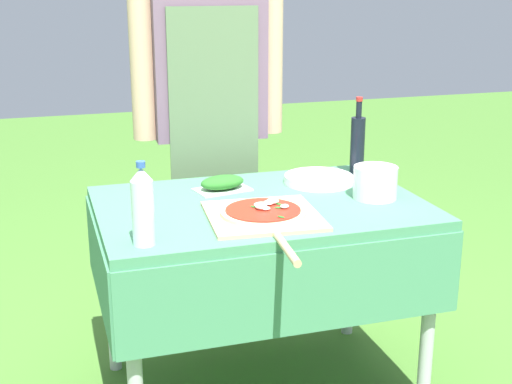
# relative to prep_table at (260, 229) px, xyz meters

# --- Properties ---
(prep_table) EXTENTS (1.15, 0.78, 0.75)m
(prep_table) POSITION_rel_prep_table_xyz_m (0.00, 0.00, 0.00)
(prep_table) COLOR #478960
(prep_table) RESTS_ON ground
(person_cook) EXTENTS (0.64, 0.22, 1.71)m
(person_cook) POSITION_rel_prep_table_xyz_m (-0.03, 0.63, 0.36)
(person_cook) COLOR #70604C
(person_cook) RESTS_ON ground
(pizza_on_peel) EXTENTS (0.39, 0.62, 0.05)m
(pizza_on_peel) POSITION_rel_prep_table_xyz_m (-0.04, -0.17, 0.11)
(pizza_on_peel) COLOR #D1B27F
(pizza_on_peel) RESTS_ON prep_table
(oil_bottle) EXTENTS (0.06, 0.06, 0.31)m
(oil_bottle) POSITION_rel_prep_table_xyz_m (0.48, 0.23, 0.23)
(oil_bottle) COLOR black
(oil_bottle) RESTS_ON prep_table
(water_bottle) EXTENTS (0.07, 0.07, 0.25)m
(water_bottle) POSITION_rel_prep_table_xyz_m (-0.45, -0.29, 0.22)
(water_bottle) COLOR silver
(water_bottle) RESTS_ON prep_table
(herb_container) EXTENTS (0.22, 0.16, 0.06)m
(herb_container) POSITION_rel_prep_table_xyz_m (-0.09, 0.18, 0.13)
(herb_container) COLOR silver
(herb_container) RESTS_ON prep_table
(mixing_tub) EXTENTS (0.16, 0.16, 0.12)m
(mixing_tub) POSITION_rel_prep_table_xyz_m (0.41, -0.07, 0.16)
(mixing_tub) COLOR silver
(mixing_tub) RESTS_ON prep_table
(plate_stack) EXTENTS (0.27, 0.27, 0.03)m
(plate_stack) POSITION_rel_prep_table_xyz_m (0.29, 0.17, 0.12)
(plate_stack) COLOR white
(plate_stack) RESTS_ON prep_table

